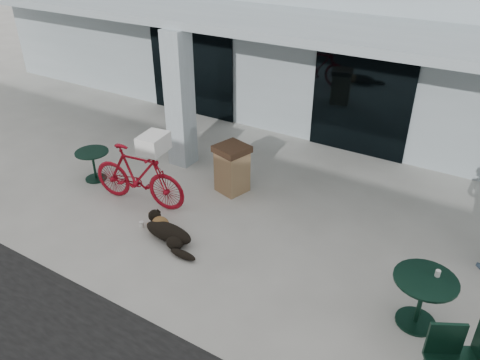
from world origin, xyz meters
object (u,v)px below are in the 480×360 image
Objects in this scene: bicycle at (138,176)px; cafe_chair_far_b at (463,360)px; dog at (168,232)px; cafe_table_far at (420,301)px; trash_receptacle at (232,169)px; cafe_table_near at (94,165)px.

bicycle is 6.44m from cafe_chair_far_b.
bicycle is at bearing 171.58° from dog.
bicycle reaches higher than cafe_chair_far_b.
cafe_chair_far_b is (0.68, -0.84, 0.07)m from cafe_table_far.
bicycle reaches higher than cafe_table_far.
dog is 1.09× the size of trash_receptacle.
bicycle is 1.99× the size of trash_receptacle.
trash_receptacle reaches higher than cafe_table_near.
bicycle is 2.14× the size of cafe_chair_far_b.
dog is 2.13m from trash_receptacle.
cafe_chair_far_b is at bearing -108.30° from bicycle.
cafe_table_near is 0.74× the size of cafe_chair_far_b.
cafe_chair_far_b is at bearing -51.04° from cafe_table_far.
trash_receptacle reaches higher than cafe_table_far.
bicycle is 2.37× the size of cafe_table_far.
bicycle is at bearing -130.98° from cafe_chair_far_b.
cafe_table_near reaches higher than dog.
cafe_chair_far_b reaches higher than dog.
bicycle is 2.88× the size of cafe_table_near.
cafe_table_far is at bearing -22.24° from trash_receptacle.
dog is 5.05m from cafe_chair_far_b.
cafe_table_far reaches higher than dog.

